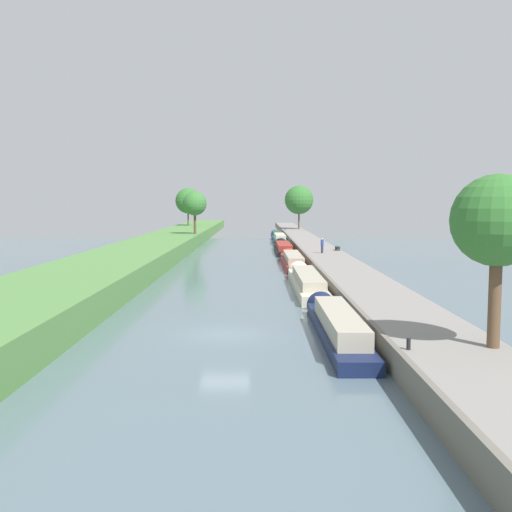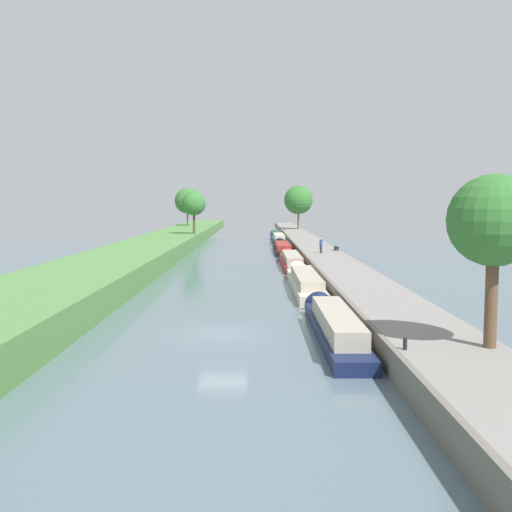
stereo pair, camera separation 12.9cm
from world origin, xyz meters
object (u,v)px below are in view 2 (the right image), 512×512
narrowboat_navy (334,324)px  park_bench (337,247)px  narrowboat_teal (279,239)px  narrowboat_blue (276,235)px  person_walking (321,245)px  mooring_bollard_near (405,344)px  narrowboat_cream (305,281)px  narrowboat_black (282,248)px  mooring_bollard_far (285,229)px  narrowboat_red (291,260)px

narrowboat_navy → park_bench: (5.38, 38.67, 0.92)m
narrowboat_teal → narrowboat_blue: narrowboat_teal is taller
narrowboat_navy → person_walking: person_walking is taller
mooring_bollard_near → person_walking: bearing=88.0°
narrowboat_cream → narrowboat_blue: bearing=90.1°
narrowboat_navy → park_bench: size_ratio=9.62×
mooring_bollard_near → narrowboat_teal: bearing=91.5°
narrowboat_navy → narrowboat_black: 51.17m
narrowboat_teal → person_walking: size_ratio=9.08×
mooring_bollard_near → mooring_bollard_far: (0.00, 95.41, 0.00)m
narrowboat_navy → narrowboat_black: bearing=90.4°
narrowboat_blue → narrowboat_navy: bearing=-89.9°
person_walking → park_bench: size_ratio=1.11×
narrowboat_navy → narrowboat_cream: narrowboat_navy is taller
narrowboat_teal → mooring_bollard_far: (1.91, 20.88, 0.76)m
narrowboat_red → narrowboat_teal: (-0.02, 33.80, 0.08)m
narrowboat_cream → narrowboat_teal: bearing=90.1°
narrowboat_teal → park_bench: 29.03m
narrowboat_navy → mooring_bollard_far: (1.72, 88.03, 0.80)m
narrowboat_navy → narrowboat_red: 33.35m
narrowboat_cream → person_walking: 18.61m
narrowboat_navy → park_bench: bearing=82.1°
mooring_bollard_far → mooring_bollard_near: bearing=-90.0°
narrowboat_blue → mooring_bollard_far: (1.92, 6.07, 0.87)m
narrowboat_teal → mooring_bollard_near: size_ratio=33.51×
mooring_bollard_near → narrowboat_blue: bearing=91.2°
narrowboat_black → park_bench: park_bench is taller
narrowboat_teal → person_walking: person_walking is taller
narrowboat_cream → narrowboat_red: size_ratio=1.05×
narrowboat_cream → narrowboat_blue: size_ratio=1.23×
narrowboat_navy → narrowboat_blue: (-0.20, 81.95, -0.07)m
narrowboat_red → narrowboat_teal: size_ratio=1.08×
narrowboat_cream → narrowboat_teal: 50.56m
narrowboat_black → person_walking: bearing=-77.9°
narrowboat_cream → mooring_bollard_near: (1.83, -23.98, 0.83)m
mooring_bollard_near → mooring_bollard_far: 95.41m
narrowboat_red → person_walking: (3.34, 1.51, 1.48)m
narrowboat_cream → narrowboat_blue: (-0.09, 65.36, -0.04)m
narrowboat_blue → mooring_bollard_near: (1.92, -89.34, 0.87)m
narrowboat_red → mooring_bollard_far: bearing=88.0°
mooring_bollard_near → park_bench: size_ratio=0.30×
narrowboat_black → mooring_bollard_far: mooring_bollard_far is taller
mooring_bollard_far → narrowboat_black: bearing=-93.2°
narrowboat_teal → narrowboat_red: bearing=-90.0°
narrowboat_black → narrowboat_blue: size_ratio=1.22×
narrowboat_black → narrowboat_blue: 30.78m
person_walking → mooring_bollard_far: bearing=91.6°
narrowboat_navy → narrowboat_blue: bearing=90.1°
narrowboat_red → narrowboat_teal: 33.80m
narrowboat_red → narrowboat_teal: bearing=90.0°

